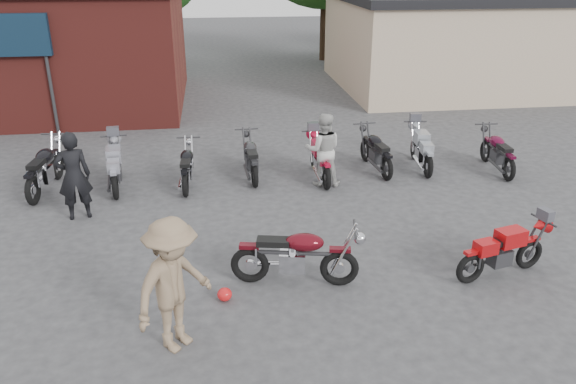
{
  "coord_description": "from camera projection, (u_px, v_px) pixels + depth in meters",
  "views": [
    {
      "loc": [
        -1.88,
        -7.68,
        5.12
      ],
      "look_at": [
        -0.54,
        2.21,
        0.9
      ],
      "focal_mm": 35.0,
      "sensor_mm": 36.0,
      "label": 1
    }
  ],
  "objects": [
    {
      "name": "person_tan",
      "position": [
        174.0,
        285.0,
        7.6
      ],
      "size": [
        1.42,
        1.43,
        1.99
      ],
      "primitive_type": "imported",
      "rotation": [
        0.0,
        0.0,
        0.8
      ],
      "color": "#896F54",
      "rests_on": "ground"
    },
    {
      "name": "person_light",
      "position": [
        323.0,
        150.0,
        13.25
      ],
      "size": [
        0.94,
        0.78,
        1.76
      ],
      "primitive_type": "imported",
      "rotation": [
        0.0,
        0.0,
        3.0
      ],
      "color": "#B6B5B1",
      "rests_on": "ground"
    },
    {
      "name": "ground",
      "position": [
        338.0,
        292.0,
        9.24
      ],
      "size": [
        90.0,
        90.0,
        0.0
      ],
      "primitive_type": "plane",
      "color": "#343437"
    },
    {
      "name": "row_bike_7",
      "position": [
        498.0,
        150.0,
        14.27
      ],
      "size": [
        0.75,
        1.96,
        1.12
      ],
      "primitive_type": null,
      "rotation": [
        0.0,
        0.0,
        1.51
      ],
      "color": "#4D0925",
      "rests_on": "ground"
    },
    {
      "name": "helmet",
      "position": [
        225.0,
        294.0,
        8.98
      ],
      "size": [
        0.3,
        0.3,
        0.22
      ],
      "primitive_type": "ellipsoid",
      "rotation": [
        0.0,
        0.0,
        -0.3
      ],
      "color": "red",
      "rests_on": "ground"
    },
    {
      "name": "brick_building",
      "position": [
        11.0,
        50.0,
        20.12
      ],
      "size": [
        12.0,
        8.0,
        4.0
      ],
      "primitive_type": "cube",
      "color": "maroon",
      "rests_on": "ground"
    },
    {
      "name": "stucco_building",
      "position": [
        462.0,
        43.0,
        23.3
      ],
      "size": [
        10.0,
        8.0,
        3.5
      ],
      "primitive_type": "cube",
      "color": "tan",
      "rests_on": "ground"
    },
    {
      "name": "row_bike_4",
      "position": [
        320.0,
        157.0,
        13.75
      ],
      "size": [
        0.68,
        1.92,
        1.1
      ],
      "primitive_type": null,
      "rotation": [
        0.0,
        0.0,
        1.6
      ],
      "color": "red",
      "rests_on": "ground"
    },
    {
      "name": "row_bike_5",
      "position": [
        376.0,
        149.0,
        14.3
      ],
      "size": [
        0.84,
        2.0,
        1.13
      ],
      "primitive_type": null,
      "rotation": [
        0.0,
        0.0,
        1.68
      ],
      "color": "black",
      "rests_on": "ground"
    },
    {
      "name": "sportbike",
      "position": [
        504.0,
        249.0,
        9.55
      ],
      "size": [
        1.85,
        1.01,
        1.02
      ],
      "primitive_type": null,
      "rotation": [
        0.0,
        0.0,
        0.26
      ],
      "color": "#B60F12",
      "rests_on": "ground"
    },
    {
      "name": "row_bike_3",
      "position": [
        251.0,
        155.0,
        13.88
      ],
      "size": [
        0.72,
        1.93,
        1.11
      ],
      "primitive_type": null,
      "rotation": [
        0.0,
        0.0,
        1.62
      ],
      "color": "#27272A",
      "rests_on": "ground"
    },
    {
      "name": "row_bike_2",
      "position": [
        187.0,
        164.0,
        13.35
      ],
      "size": [
        0.69,
        1.86,
        1.06
      ],
      "primitive_type": null,
      "rotation": [
        0.0,
        0.0,
        1.53
      ],
      "color": "black",
      "rests_on": "ground"
    },
    {
      "name": "person_dark",
      "position": [
        74.0,
        176.0,
        11.51
      ],
      "size": [
        0.78,
        0.62,
        1.89
      ],
      "primitive_type": "imported",
      "rotation": [
        0.0,
        0.0,
        3.41
      ],
      "color": "black",
      "rests_on": "ground"
    },
    {
      "name": "row_bike_1",
      "position": [
        115.0,
        165.0,
        13.22
      ],
      "size": [
        0.88,
        2.03,
        1.14
      ],
      "primitive_type": null,
      "rotation": [
        0.0,
        0.0,
        1.69
      ],
      "color": "#8F909C",
      "rests_on": "ground"
    },
    {
      "name": "row_bike_0",
      "position": [
        44.0,
        166.0,
        13.01
      ],
      "size": [
        0.91,
        2.19,
        1.24
      ],
      "primitive_type": null,
      "rotation": [
        0.0,
        0.0,
        1.47
      ],
      "color": "black",
      "rests_on": "ground"
    },
    {
      "name": "vintage_motorcycle",
      "position": [
        297.0,
        252.0,
        9.25
      ],
      "size": [
        2.16,
        1.08,
        1.2
      ],
      "primitive_type": null,
      "rotation": [
        0.0,
        0.0,
        -0.2
      ],
      "color": "#4E0912",
      "rests_on": "ground"
    },
    {
      "name": "row_bike_6",
      "position": [
        422.0,
        147.0,
        14.45
      ],
      "size": [
        0.84,
        1.99,
        1.12
      ],
      "primitive_type": null,
      "rotation": [
        0.0,
        0.0,
        1.46
      ],
      "color": "#969BA3",
      "rests_on": "ground"
    }
  ]
}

